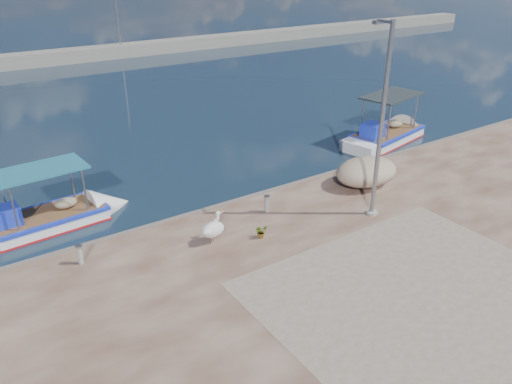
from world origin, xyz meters
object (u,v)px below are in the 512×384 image
at_px(bollard_near, 267,203).
at_px(boat_right, 386,137).
at_px(boat_left, 49,221).
at_px(lamp_post, 380,130).
at_px(pelican, 213,229).

bearing_deg(bollard_near, boat_right, 19.93).
xyz_separation_m(boat_left, lamp_post, (10.21, -6.76, 3.58)).
distance_m(pelican, bollard_near, 2.87).
bearing_deg(lamp_post, boat_left, 146.50).
bearing_deg(bollard_near, pelican, -164.11).
bearing_deg(pelican, boat_left, 107.16).
distance_m(boat_left, pelican, 6.78).
height_order(boat_left, pelican, boat_left).
bearing_deg(boat_left, bollard_near, -36.28).
distance_m(boat_left, bollard_near, 8.32).
relative_size(pelican, bollard_near, 1.63).
bearing_deg(bollard_near, lamp_post, -35.91).
bearing_deg(pelican, bollard_near, -6.06).
distance_m(boat_right, lamp_post, 10.47).
height_order(boat_right, bollard_near, boat_right).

